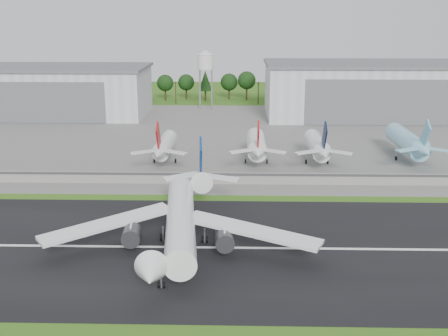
{
  "coord_description": "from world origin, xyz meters",
  "views": [
    {
      "loc": [
        11.37,
        -98.1,
        47.42
      ],
      "look_at": [
        7.87,
        40.0,
        9.0
      ],
      "focal_mm": 45.0,
      "sensor_mm": 36.0,
      "label": 1
    }
  ],
  "objects_px": {
    "parked_jet_red_b": "(257,146)",
    "parked_jet_navy": "(318,147)",
    "parked_jet_skyblue": "(409,142)",
    "main_airliner": "(180,226)",
    "parked_jet_red_a": "(164,146)"
  },
  "relations": [
    {
      "from": "parked_jet_red_b",
      "to": "parked_jet_navy",
      "type": "relative_size",
      "value": 1.0
    },
    {
      "from": "parked_jet_navy",
      "to": "parked_jet_skyblue",
      "type": "xyz_separation_m",
      "value": [
        30.32,
        5.05,
        0.33
      ]
    },
    {
      "from": "main_airliner",
      "to": "parked_jet_red_b",
      "type": "height_order",
      "value": "main_airliner"
    },
    {
      "from": "parked_jet_red_a",
      "to": "parked_jet_navy",
      "type": "distance_m",
      "value": 49.37
    },
    {
      "from": "parked_jet_red_a",
      "to": "parked_jet_navy",
      "type": "relative_size",
      "value": 1.0
    },
    {
      "from": "parked_jet_red_b",
      "to": "parked_jet_skyblue",
      "type": "relative_size",
      "value": 0.84
    },
    {
      "from": "parked_jet_red_a",
      "to": "parked_jet_red_b",
      "type": "height_order",
      "value": "parked_jet_red_b"
    },
    {
      "from": "parked_jet_red_b",
      "to": "parked_jet_skyblue",
      "type": "xyz_separation_m",
      "value": [
        49.94,
        5.03,
        0.16
      ]
    },
    {
      "from": "parked_jet_red_b",
      "to": "parked_jet_red_a",
      "type": "bearing_deg",
      "value": -179.86
    },
    {
      "from": "parked_jet_red_a",
      "to": "parked_jet_skyblue",
      "type": "height_order",
      "value": "parked_jet_skyblue"
    },
    {
      "from": "main_airliner",
      "to": "parked_jet_red_a",
      "type": "bearing_deg",
      "value": -85.41
    },
    {
      "from": "parked_jet_navy",
      "to": "parked_jet_skyblue",
      "type": "height_order",
      "value": "parked_jet_skyblue"
    },
    {
      "from": "parked_jet_skyblue",
      "to": "main_airliner",
      "type": "bearing_deg",
      "value": -133.22
    },
    {
      "from": "main_airliner",
      "to": "parked_jet_navy",
      "type": "bearing_deg",
      "value": -124.73
    },
    {
      "from": "main_airliner",
      "to": "parked_jet_navy",
      "type": "distance_m",
      "value": 76.72
    }
  ]
}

